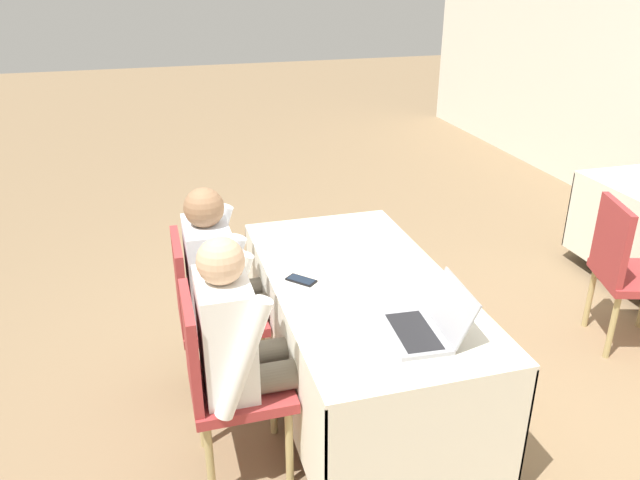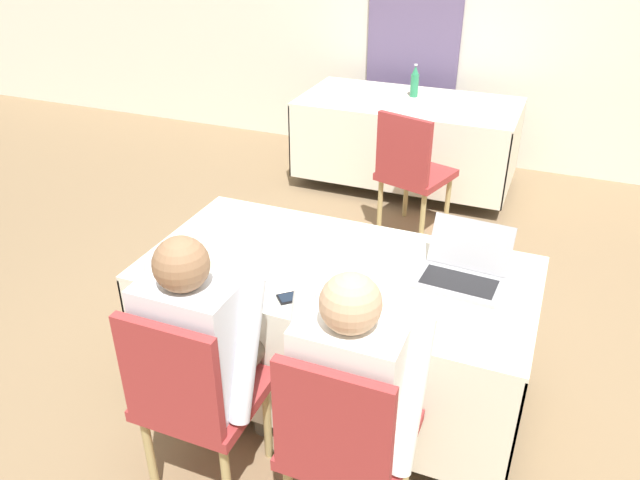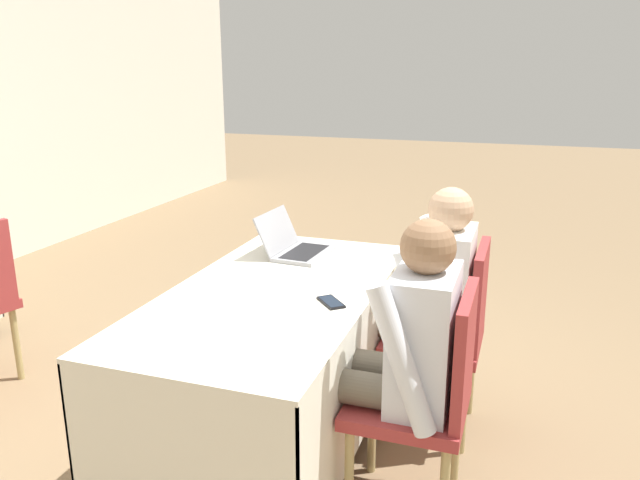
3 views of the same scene
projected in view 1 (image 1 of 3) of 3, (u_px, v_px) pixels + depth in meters
The scene contains 11 objects.
ground_plane at pixel (358, 399), 3.42m from camera, with size 24.00×24.00×0.00m, color #846B4C.
conference_table_near at pixel (361, 310), 3.18m from camera, with size 1.74×0.88×0.73m.
laptop at pixel (425, 325), 2.65m from camera, with size 0.37×0.35×0.22m.
cell_phone at pixel (301, 280), 3.11m from camera, with size 0.16×0.15×0.01m.
paper_beside_laptop at pixel (381, 281), 3.11m from camera, with size 0.21×0.30×0.00m.
paper_centre_table at pixel (333, 263), 3.29m from camera, with size 0.31×0.35×0.00m.
chair_near_left at pixel (207, 308), 3.29m from camera, with size 0.44×0.44×0.93m.
chair_near_right at pixel (223, 377), 2.75m from camera, with size 0.44×0.44×0.93m.
chair_far_spare at pixel (627, 268), 3.72m from camera, with size 0.55×0.55×0.93m.
person_checkered_shirt at pixel (225, 279), 3.25m from camera, with size 0.50×0.52×1.19m.
person_white_shirt at pixel (245, 343), 2.71m from camera, with size 0.50×0.52×1.19m.
Camera 1 is at (2.59, -0.95, 2.20)m, focal length 35.00 mm.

